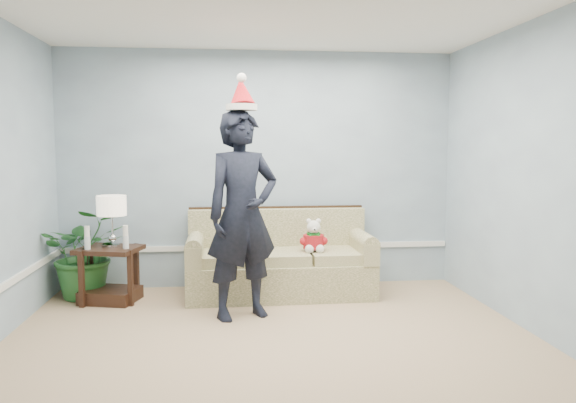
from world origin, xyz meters
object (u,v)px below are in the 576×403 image
(side_table, at_px, (110,280))
(table_lamp, at_px, (112,208))
(teddy_bear, at_px, (314,240))
(man, at_px, (243,215))
(houseplant, at_px, (86,253))
(sofa, at_px, (279,264))

(side_table, xyz_separation_m, table_lamp, (0.03, 0.01, 0.76))
(table_lamp, height_order, teddy_bear, table_lamp)
(table_lamp, relative_size, man, 0.27)
(houseplant, distance_m, teddy_bear, 2.44)
(side_table, relative_size, teddy_bear, 1.95)
(sofa, bearing_deg, man, -118.00)
(sofa, relative_size, teddy_bear, 5.51)
(houseplant, bearing_deg, man, -28.18)
(table_lamp, bearing_deg, man, -27.36)
(houseplant, bearing_deg, sofa, -1.89)
(table_lamp, bearing_deg, teddy_bear, -0.88)
(sofa, relative_size, man, 1.02)
(table_lamp, bearing_deg, sofa, 4.12)
(side_table, relative_size, table_lamp, 1.32)
(side_table, relative_size, man, 0.36)
(sofa, relative_size, side_table, 2.83)
(man, height_order, teddy_bear, man)
(side_table, height_order, teddy_bear, teddy_bear)
(side_table, bearing_deg, houseplant, 143.98)
(houseplant, relative_size, man, 0.50)
(table_lamp, height_order, man, man)
(table_lamp, xyz_separation_m, teddy_bear, (2.11, -0.03, -0.36))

